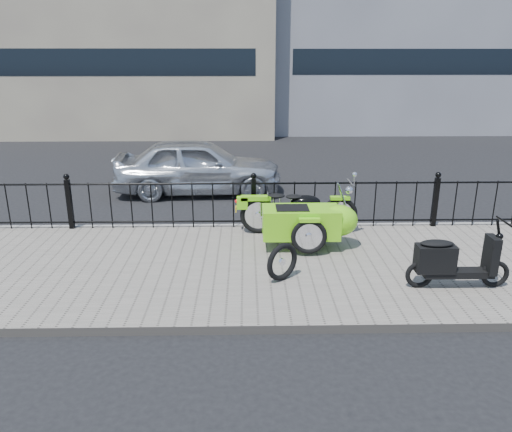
{
  "coord_description": "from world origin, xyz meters",
  "views": [
    {
      "loc": [
        -0.14,
        -7.83,
        3.33
      ],
      "look_at": [
        0.02,
        -0.1,
        0.8
      ],
      "focal_mm": 35.0,
      "sensor_mm": 36.0,
      "label": 1
    }
  ],
  "objects_px": {
    "scooter": "(452,262)",
    "sedan_car": "(198,166)",
    "spare_tire": "(282,262)",
    "motorcycle_sidecar": "(310,219)"
  },
  "relations": [
    {
      "from": "motorcycle_sidecar",
      "to": "spare_tire",
      "type": "relative_size",
      "value": 3.93
    },
    {
      "from": "spare_tire",
      "to": "sedan_car",
      "type": "distance_m",
      "value": 5.57
    },
    {
      "from": "scooter",
      "to": "sedan_car",
      "type": "height_order",
      "value": "sedan_car"
    },
    {
      "from": "motorcycle_sidecar",
      "to": "scooter",
      "type": "height_order",
      "value": "scooter"
    },
    {
      "from": "scooter",
      "to": "spare_tire",
      "type": "relative_size",
      "value": 2.59
    },
    {
      "from": "scooter",
      "to": "sedan_car",
      "type": "bearing_deg",
      "value": 126.2
    },
    {
      "from": "motorcycle_sidecar",
      "to": "sedan_car",
      "type": "bearing_deg",
      "value": 120.46
    },
    {
      "from": "sedan_car",
      "to": "spare_tire",
      "type": "bearing_deg",
      "value": -164.18
    },
    {
      "from": "spare_tire",
      "to": "sedan_car",
      "type": "height_order",
      "value": "sedan_car"
    },
    {
      "from": "spare_tire",
      "to": "scooter",
      "type": "bearing_deg",
      "value": -6.81
    }
  ]
}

